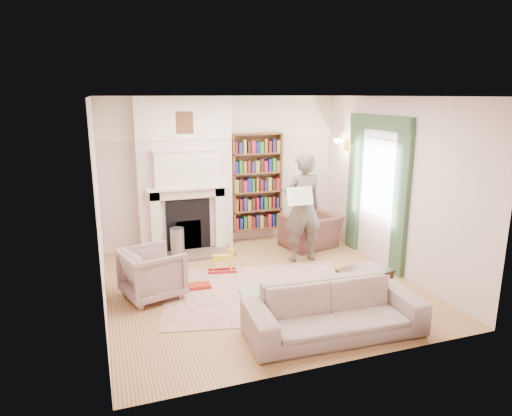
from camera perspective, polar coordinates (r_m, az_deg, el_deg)
name	(u,v)px	position (r m, az deg, el deg)	size (l,w,h in m)	color
floor	(261,285)	(7.06, 0.67, -9.56)	(4.50, 4.50, 0.00)	brown
ceiling	(262,96)	(6.47, 0.74, 13.79)	(4.50, 4.50, 0.00)	white
wall_back	(222,171)	(8.74, -4.27, 4.60)	(4.50, 4.50, 0.00)	white
wall_front	(337,241)	(4.65, 10.09, -4.08)	(4.50, 4.50, 0.00)	white
wall_left	(99,207)	(6.26, -19.08, 0.07)	(4.50, 4.50, 0.00)	white
wall_right	(393,186)	(7.67, 16.76, 2.71)	(4.50, 4.50, 0.00)	white
fireplace	(185,176)	(8.39, -8.89, 3.98)	(1.70, 0.58, 2.80)	white
bookcase	(256,182)	(8.85, 0.05, 3.27)	(1.00, 0.24, 1.85)	brown
window	(378,178)	(7.97, 15.04, 3.61)	(0.02, 0.90, 1.30)	silver
curtain_left	(401,202)	(7.44, 17.67, 0.74)	(0.07, 0.32, 2.40)	#304C33
curtain_right	(354,185)	(8.58, 12.16, 2.78)	(0.07, 0.32, 2.40)	#304C33
pelmet	(380,122)	(7.84, 15.20, 10.29)	(0.09, 1.70, 0.24)	#304C33
wall_sconce	(337,145)	(8.73, 10.08, 7.73)	(0.20, 0.24, 0.24)	gold
rug	(258,292)	(6.81, 0.24, -10.45)	(2.70, 2.08, 0.01)	beige
armchair_reading	(310,231)	(8.69, 6.80, -2.87)	(0.97, 0.85, 0.63)	#4D2A29
armchair_left	(152,273)	(6.70, -12.82, -7.95)	(0.76, 0.79, 0.72)	#BCAA9B
sofa	(334,310)	(5.67, 9.75, -12.51)	(2.13, 0.83, 0.62)	#AA9F8C
man_reading	(303,208)	(7.81, 5.86, 0.06)	(0.69, 0.45, 1.90)	#564C45
newspaper	(300,196)	(7.52, 5.50, 1.48)	(0.44, 0.02, 0.31)	white
coffee_table	(364,285)	(6.68, 13.36, -9.30)	(0.70, 0.45, 0.45)	#382113
paraffin_heater	(178,243)	(8.18, -9.79, -4.35)	(0.24, 0.24, 0.55)	#97999E
rocking_horse	(222,261)	(7.47, -4.28, -6.59)	(0.46, 0.18, 0.40)	yellow
board_game	(253,292)	(6.74, -0.38, -10.50)	(0.37, 0.37, 0.03)	#DEDE4E
game_box_lid	(200,286)	(6.99, -7.03, -9.62)	(0.31, 0.21, 0.05)	#9E2512
comic_annuals	(286,291)	(6.81, 3.78, -10.34)	(0.44, 0.62, 0.02)	red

